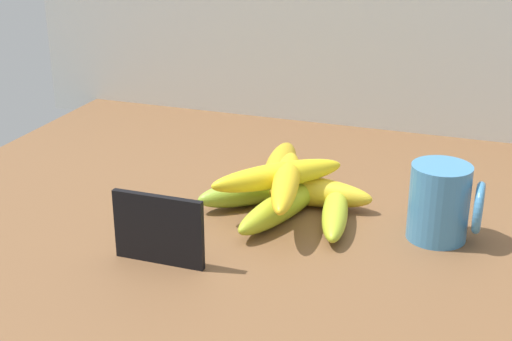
{
  "coord_description": "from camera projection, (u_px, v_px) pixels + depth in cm",
  "views": [
    {
      "loc": [
        23.28,
        -85.99,
        44.46
      ],
      "look_at": [
        -7.55,
        0.27,
        8.0
      ],
      "focal_mm": 51.93,
      "sensor_mm": 36.0,
      "label": 1
    }
  ],
  "objects": [
    {
      "name": "counter_top",
      "position": [
        309.0,
        224.0,
        0.98
      ],
      "size": [
        110.0,
        76.0,
        3.0
      ],
      "primitive_type": "cube",
      "color": "brown",
      "rests_on": "ground"
    },
    {
      "name": "chalkboard_sign",
      "position": [
        159.0,
        232.0,
        0.84
      ],
      "size": [
        11.0,
        1.8,
        8.4
      ],
      "color": "black",
      "rests_on": "counter_top"
    },
    {
      "name": "coffee_mug",
      "position": [
        442.0,
        203.0,
        0.89
      ],
      "size": [
        8.79,
        7.29,
        9.53
      ],
      "color": "#4284B9",
      "rests_on": "counter_top"
    },
    {
      "name": "banana_0",
      "position": [
        297.0,
        189.0,
        1.0
      ],
      "size": [
        21.0,
        4.71,
        4.15
      ],
      "primitive_type": "ellipsoid",
      "rotation": [
        0.0,
        0.0,
        3.11
      ],
      "color": "yellow",
      "rests_on": "counter_top"
    },
    {
      "name": "banana_1",
      "position": [
        284.0,
        205.0,
        0.96
      ],
      "size": [
        8.79,
        19.66,
        3.72
      ],
      "primitive_type": "ellipsoid",
      "rotation": [
        0.0,
        0.0,
        1.3
      ],
      "color": "#ABBB29",
      "rests_on": "counter_top"
    },
    {
      "name": "banana_2",
      "position": [
        280.0,
        168.0,
        1.07
      ],
      "size": [
        7.42,
        19.15,
        4.23
      ],
      "primitive_type": "ellipsoid",
      "rotation": [
        0.0,
        0.0,
        1.75
      ],
      "color": "gold",
      "rests_on": "counter_top"
    },
    {
      "name": "banana_3",
      "position": [
        294.0,
        181.0,
        1.04
      ],
      "size": [
        3.42,
        15.73,
        3.29
      ],
      "primitive_type": "ellipsoid",
      "rotation": [
        0.0,
        0.0,
        4.72
      ],
      "color": "yellow",
      "rests_on": "counter_top"
    },
    {
      "name": "banana_4",
      "position": [
        335.0,
        213.0,
        0.94
      ],
      "size": [
        6.25,
        15.78,
        3.25
      ],
      "primitive_type": "ellipsoid",
      "rotation": [
        0.0,
        0.0,
        4.91
      ],
      "color": "#B2C62E",
      "rests_on": "counter_top"
    },
    {
      "name": "banana_5",
      "position": [
        260.0,
        189.0,
        1.0
      ],
      "size": [
        15.54,
        15.95,
        3.97
      ],
      "primitive_type": "ellipsoid",
      "rotation": [
        0.0,
        0.0,
        3.95
      ],
      "color": "#91B935",
      "rests_on": "counter_top"
    },
    {
      "name": "banana_6",
      "position": [
        278.0,
        175.0,
        0.96
      ],
      "size": [
        15.69,
        15.38,
        3.33
      ],
      "primitive_type": "ellipsoid",
      "rotation": [
        0.0,
        0.0,
        0.77
      ],
      "color": "yellow",
      "rests_on": "banana_1"
    },
    {
      "name": "banana_7",
      "position": [
        286.0,
        181.0,
        0.94
      ],
      "size": [
        7.54,
        19.5,
        3.38
      ],
      "primitive_type": "ellipsoid",
      "rotation": [
        0.0,
        0.0,
        1.79
      ],
      "color": "yellow",
      "rests_on": "banana_1"
    }
  ]
}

